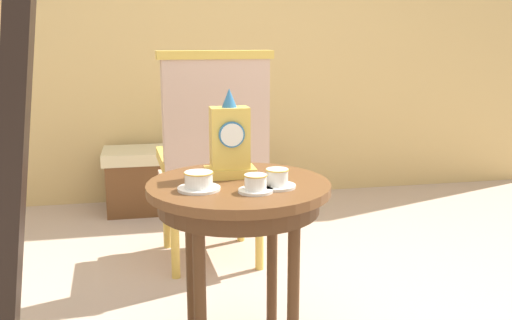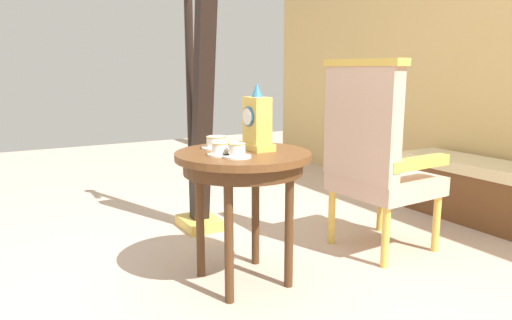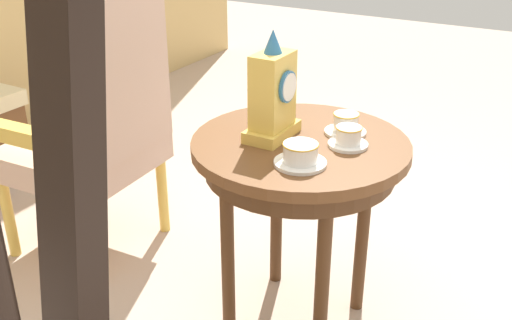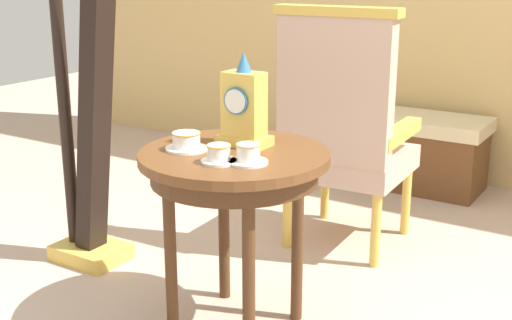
% 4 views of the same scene
% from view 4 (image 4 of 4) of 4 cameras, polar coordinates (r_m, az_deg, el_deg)
% --- Properties ---
extents(side_table, '(0.67, 0.67, 0.68)m').
position_cam_4_polar(side_table, '(2.41, -1.81, -1.19)').
color(side_table, brown).
rests_on(side_table, ground).
extents(teacup_left, '(0.15, 0.15, 0.06)m').
position_cam_4_polar(teacup_left, '(2.40, -5.86, 1.52)').
color(teacup_left, white).
rests_on(teacup_left, side_table).
extents(teacup_right, '(0.12, 0.12, 0.06)m').
position_cam_4_polar(teacup_right, '(2.24, -3.14, 0.46)').
color(teacup_right, white).
rests_on(teacup_right, side_table).
extents(teacup_center, '(0.13, 0.13, 0.07)m').
position_cam_4_polar(teacup_center, '(2.23, -0.65, 0.43)').
color(teacup_center, white).
rests_on(teacup_center, side_table).
extents(mantel_clock, '(0.19, 0.11, 0.34)m').
position_cam_4_polar(mantel_clock, '(2.43, -1.03, 4.33)').
color(mantel_clock, gold).
rests_on(mantel_clock, side_table).
extents(armchair, '(0.57, 0.56, 1.14)m').
position_cam_4_polar(armchair, '(3.13, 7.31, 2.73)').
color(armchair, '#CCA893').
rests_on(armchair, ground).
extents(harp, '(0.40, 0.24, 1.77)m').
position_cam_4_polar(harp, '(3.02, -14.05, 4.25)').
color(harp, gold).
rests_on(harp, ground).
extents(window_bench, '(1.03, 0.40, 0.44)m').
position_cam_4_polar(window_bench, '(4.23, 11.93, 0.96)').
color(window_bench, beige).
rests_on(window_bench, ground).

